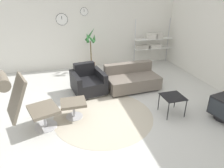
% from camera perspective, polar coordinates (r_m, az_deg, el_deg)
% --- Properties ---
extents(ground_plane, '(12.00, 12.00, 0.00)m').
position_cam_1_polar(ground_plane, '(4.66, -0.86, -7.15)').
color(ground_plane, silver).
extents(wall_back, '(12.00, 0.09, 2.80)m').
position_cam_1_polar(wall_back, '(7.04, -7.38, 15.91)').
color(wall_back, silver).
rests_on(wall_back, ground_plane).
extents(round_rug, '(2.15, 2.15, 0.01)m').
position_cam_1_polar(round_rug, '(4.43, -2.42, -8.98)').
color(round_rug, '#BCB29E').
rests_on(round_rug, ground_plane).
extents(lounge_chair, '(1.06, 0.83, 1.25)m').
position_cam_1_polar(lounge_chair, '(3.89, -24.26, -3.73)').
color(lounge_chair, '#BCBCC1').
rests_on(lounge_chair, ground_plane).
extents(ottoman, '(0.52, 0.44, 0.38)m').
position_cam_1_polar(ottoman, '(4.31, -10.96, -5.95)').
color(ottoman, '#BCBCC1').
rests_on(ottoman, ground_plane).
extents(armchair_red, '(0.92, 0.95, 0.74)m').
position_cam_1_polar(armchair_red, '(5.33, -6.88, 0.35)').
color(armchair_red, silver).
rests_on(armchair_red, ground_plane).
extents(couch_low, '(1.45, 0.91, 0.66)m').
position_cam_1_polar(couch_low, '(5.57, 5.63, 1.21)').
color(couch_low, black).
rests_on(couch_low, ground_plane).
extents(side_table, '(0.45, 0.45, 0.43)m').
position_cam_1_polar(side_table, '(4.50, 16.97, -3.82)').
color(side_table, black).
rests_on(side_table, ground_plane).
extents(potted_plant, '(0.40, 0.42, 1.43)m').
position_cam_1_polar(potted_plant, '(6.76, -6.00, 8.83)').
color(potted_plant, brown).
rests_on(potted_plant, ground_plane).
extents(shelf_unit, '(1.38, 0.28, 1.63)m').
position_cam_1_polar(shelf_unit, '(7.50, 11.31, 11.67)').
color(shelf_unit, '#BCBCC1').
rests_on(shelf_unit, ground_plane).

